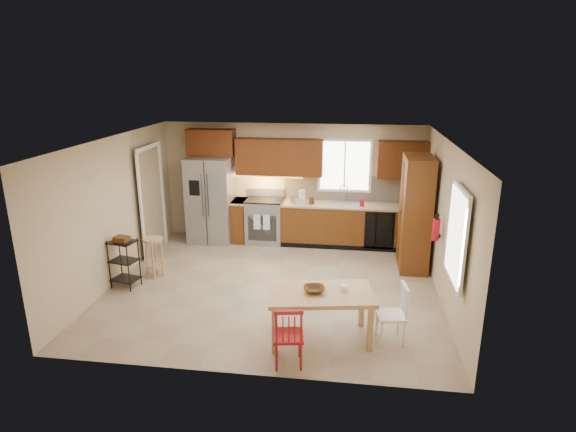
{
  "coord_description": "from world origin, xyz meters",
  "views": [
    {
      "loc": [
        1.27,
        -7.43,
        3.58
      ],
      "look_at": [
        0.19,
        0.4,
        1.15
      ],
      "focal_mm": 30.0,
      "sensor_mm": 36.0,
      "label": 1
    }
  ],
  "objects_px": {
    "soap_bottle": "(362,201)",
    "dining_table": "(320,316)",
    "fire_extinguisher": "(436,230)",
    "table_bowl": "(314,292)",
    "chair_red": "(288,335)",
    "table_jar": "(344,289)",
    "range_stove": "(265,221)",
    "pantry": "(415,213)",
    "chair_white": "(391,314)",
    "utility_cart": "(124,263)",
    "bar_stool": "(154,257)",
    "refrigerator": "(211,200)"
  },
  "relations": [
    {
      "from": "refrigerator",
      "to": "chair_red",
      "type": "distance_m",
      "value": 4.91
    },
    {
      "from": "refrigerator",
      "to": "fire_extinguisher",
      "type": "xyz_separation_m",
      "value": [
        4.33,
        -1.98,
        0.19
      ]
    },
    {
      "from": "pantry",
      "to": "bar_stool",
      "type": "relative_size",
      "value": 2.91
    },
    {
      "from": "range_stove",
      "to": "dining_table",
      "type": "relative_size",
      "value": 0.65
    },
    {
      "from": "soap_bottle",
      "to": "chair_red",
      "type": "relative_size",
      "value": 0.23
    },
    {
      "from": "refrigerator",
      "to": "pantry",
      "type": "xyz_separation_m",
      "value": [
        4.13,
        -0.93,
        0.14
      ]
    },
    {
      "from": "chair_red",
      "to": "bar_stool",
      "type": "relative_size",
      "value": 1.15
    },
    {
      "from": "fire_extinguisher",
      "to": "range_stove",
      "type": "bearing_deg",
      "value": 147.38
    },
    {
      "from": "chair_white",
      "to": "utility_cart",
      "type": "distance_m",
      "value": 4.51
    },
    {
      "from": "table_jar",
      "to": "bar_stool",
      "type": "bearing_deg",
      "value": 154.69
    },
    {
      "from": "range_stove",
      "to": "table_bowl",
      "type": "height_order",
      "value": "range_stove"
    },
    {
      "from": "pantry",
      "to": "chair_white",
      "type": "height_order",
      "value": "pantry"
    },
    {
      "from": "chair_white",
      "to": "table_jar",
      "type": "height_order",
      "value": "chair_white"
    },
    {
      "from": "range_stove",
      "to": "soap_bottle",
      "type": "height_order",
      "value": "soap_bottle"
    },
    {
      "from": "fire_extinguisher",
      "to": "chair_red",
      "type": "relative_size",
      "value": 0.43
    },
    {
      "from": "fire_extinguisher",
      "to": "chair_red",
      "type": "xyz_separation_m",
      "value": [
        -2.07,
        -2.36,
        -0.69
      ]
    },
    {
      "from": "refrigerator",
      "to": "chair_white",
      "type": "relative_size",
      "value": 2.19
    },
    {
      "from": "soap_bottle",
      "to": "table_jar",
      "type": "relative_size",
      "value": 1.75
    },
    {
      "from": "bar_stool",
      "to": "utility_cart",
      "type": "bearing_deg",
      "value": -147.12
    },
    {
      "from": "dining_table",
      "to": "pantry",
      "type": "bearing_deg",
      "value": 51.43
    },
    {
      "from": "fire_extinguisher",
      "to": "table_bowl",
      "type": "bearing_deg",
      "value": -136.73
    },
    {
      "from": "pantry",
      "to": "chair_red",
      "type": "bearing_deg",
      "value": -118.82
    },
    {
      "from": "pantry",
      "to": "chair_white",
      "type": "bearing_deg",
      "value": -101.98
    },
    {
      "from": "dining_table",
      "to": "chair_red",
      "type": "xyz_separation_m",
      "value": [
        -0.35,
        -0.65,
        0.07
      ]
    },
    {
      "from": "table_jar",
      "to": "bar_stool",
      "type": "height_order",
      "value": "table_jar"
    },
    {
      "from": "range_stove",
      "to": "pantry",
      "type": "bearing_deg",
      "value": -18.29
    },
    {
      "from": "table_bowl",
      "to": "fire_extinguisher",
      "type": "bearing_deg",
      "value": 43.27
    },
    {
      "from": "dining_table",
      "to": "bar_stool",
      "type": "xyz_separation_m",
      "value": [
        -3.08,
        1.69,
        0.02
      ]
    },
    {
      "from": "chair_red",
      "to": "table_jar",
      "type": "relative_size",
      "value": 7.61
    },
    {
      "from": "bar_stool",
      "to": "fire_extinguisher",
      "type": "bearing_deg",
      "value": -22.67
    },
    {
      "from": "table_jar",
      "to": "table_bowl",
      "type": "bearing_deg",
      "value": -167.47
    },
    {
      "from": "range_stove",
      "to": "table_bowl",
      "type": "xyz_separation_m",
      "value": [
        1.37,
        -3.74,
        0.24
      ]
    },
    {
      "from": "chair_red",
      "to": "chair_white",
      "type": "relative_size",
      "value": 1.0
    },
    {
      "from": "refrigerator",
      "to": "utility_cart",
      "type": "height_order",
      "value": "refrigerator"
    },
    {
      "from": "refrigerator",
      "to": "chair_red",
      "type": "xyz_separation_m",
      "value": [
        2.26,
        -4.33,
        -0.5
      ]
    },
    {
      "from": "bar_stool",
      "to": "utility_cart",
      "type": "xyz_separation_m",
      "value": [
        -0.33,
        -0.48,
        0.07
      ]
    },
    {
      "from": "refrigerator",
      "to": "table_jar",
      "type": "height_order",
      "value": "refrigerator"
    },
    {
      "from": "chair_red",
      "to": "bar_stool",
      "type": "distance_m",
      "value": 3.6
    },
    {
      "from": "chair_red",
      "to": "table_bowl",
      "type": "relative_size",
      "value": 2.9
    },
    {
      "from": "soap_bottle",
      "to": "dining_table",
      "type": "relative_size",
      "value": 0.14
    },
    {
      "from": "range_stove",
      "to": "utility_cart",
      "type": "bearing_deg",
      "value": -127.62
    },
    {
      "from": "fire_extinguisher",
      "to": "bar_stool",
      "type": "xyz_separation_m",
      "value": [
        -4.8,
        -0.02,
        -0.74
      ]
    },
    {
      "from": "pantry",
      "to": "table_bowl",
      "type": "distance_m",
      "value": 3.21
    },
    {
      "from": "pantry",
      "to": "chair_white",
      "type": "distance_m",
      "value": 2.84
    },
    {
      "from": "soap_bottle",
      "to": "dining_table",
      "type": "distance_m",
      "value": 3.76
    },
    {
      "from": "fire_extinguisher",
      "to": "utility_cart",
      "type": "height_order",
      "value": "fire_extinguisher"
    },
    {
      "from": "chair_white",
      "to": "table_jar",
      "type": "bearing_deg",
      "value": 76.97
    },
    {
      "from": "pantry",
      "to": "table_jar",
      "type": "relative_size",
      "value": 19.27
    },
    {
      "from": "range_stove",
      "to": "fire_extinguisher",
      "type": "bearing_deg",
      "value": -32.62
    },
    {
      "from": "chair_white",
      "to": "refrigerator",
      "type": "bearing_deg",
      "value": 34.78
    }
  ]
}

